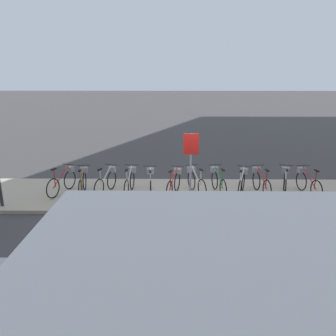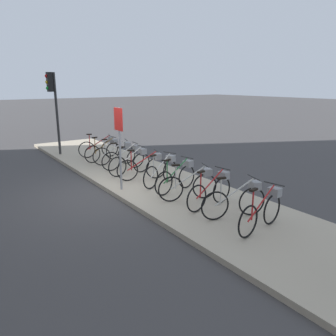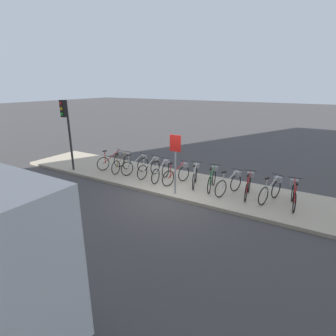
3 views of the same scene
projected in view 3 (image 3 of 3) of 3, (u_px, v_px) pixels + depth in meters
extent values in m
plane|color=#423F3F|center=(168.00, 198.00, 9.79)|extent=(120.00, 120.00, 0.00)
cube|color=#B7A88E|center=(186.00, 185.00, 10.98)|extent=(17.20, 2.96, 0.12)
torus|color=black|center=(103.00, 164.00, 12.53)|extent=(0.24, 0.63, 0.66)
torus|color=black|center=(120.00, 160.00, 13.09)|extent=(0.24, 0.63, 0.66)
cylinder|color=red|center=(111.00, 157.00, 12.73)|extent=(0.32, 0.88, 0.55)
cylinder|color=red|center=(105.00, 157.00, 12.52)|extent=(0.04, 0.04, 0.59)
cube|color=black|center=(105.00, 151.00, 12.43)|extent=(0.13, 0.21, 0.04)
cylinder|color=#262626|center=(119.00, 150.00, 12.92)|extent=(0.44, 0.17, 0.02)
cube|color=gray|center=(120.00, 153.00, 13.01)|extent=(0.29, 0.27, 0.18)
torus|color=black|center=(116.00, 168.00, 11.97)|extent=(0.11, 0.66, 0.66)
torus|color=black|center=(127.00, 162.00, 12.75)|extent=(0.11, 0.66, 0.66)
cylinder|color=olive|center=(121.00, 160.00, 12.28)|extent=(0.13, 0.91, 0.55)
cylinder|color=olive|center=(117.00, 161.00, 11.99)|extent=(0.04, 0.04, 0.59)
cube|color=black|center=(117.00, 154.00, 11.89)|extent=(0.09, 0.21, 0.04)
cylinder|color=#262626|center=(126.00, 151.00, 12.58)|extent=(0.46, 0.08, 0.02)
cube|color=gray|center=(127.00, 155.00, 12.68)|extent=(0.26, 0.23, 0.18)
torus|color=black|center=(127.00, 169.00, 11.80)|extent=(0.22, 0.64, 0.66)
torus|color=black|center=(143.00, 165.00, 12.38)|extent=(0.22, 0.64, 0.66)
cylinder|color=beige|center=(135.00, 161.00, 12.01)|extent=(0.29, 0.89, 0.55)
cylinder|color=beige|center=(129.00, 162.00, 11.79)|extent=(0.04, 0.04, 0.59)
cube|color=black|center=(129.00, 155.00, 11.69)|extent=(0.12, 0.21, 0.04)
cylinder|color=#262626|center=(143.00, 153.00, 12.21)|extent=(0.45, 0.15, 0.02)
cube|color=gray|center=(144.00, 157.00, 12.30)|extent=(0.29, 0.26, 0.18)
torus|color=black|center=(142.00, 172.00, 11.31)|extent=(0.09, 0.66, 0.66)
torus|color=black|center=(155.00, 167.00, 12.01)|extent=(0.09, 0.66, 0.66)
cylinder|color=beige|center=(149.00, 164.00, 11.58)|extent=(0.11, 0.91, 0.55)
cylinder|color=beige|center=(144.00, 165.00, 11.32)|extent=(0.03, 0.03, 0.59)
cube|color=black|center=(144.00, 158.00, 11.23)|extent=(0.09, 0.21, 0.04)
cylinder|color=#262626|center=(155.00, 156.00, 11.84)|extent=(0.46, 0.06, 0.02)
cube|color=gray|center=(156.00, 159.00, 11.93)|extent=(0.26, 0.22, 0.18)
torus|color=black|center=(155.00, 176.00, 10.82)|extent=(0.08, 0.66, 0.66)
torus|color=black|center=(166.00, 170.00, 11.58)|extent=(0.08, 0.66, 0.66)
cylinder|color=beige|center=(161.00, 167.00, 11.12)|extent=(0.09, 0.92, 0.55)
cylinder|color=beige|center=(157.00, 169.00, 10.83)|extent=(0.03, 0.03, 0.59)
cube|color=black|center=(157.00, 161.00, 10.74)|extent=(0.08, 0.20, 0.04)
cylinder|color=#262626|center=(166.00, 158.00, 11.41)|extent=(0.46, 0.05, 0.02)
cube|color=gray|center=(166.00, 162.00, 11.51)|extent=(0.25, 0.21, 0.18)
torus|color=black|center=(168.00, 178.00, 10.57)|extent=(0.22, 0.64, 0.66)
torus|color=black|center=(184.00, 174.00, 11.14)|extent=(0.22, 0.64, 0.66)
cylinder|color=red|center=(176.00, 170.00, 10.77)|extent=(0.30, 0.89, 0.55)
cylinder|color=red|center=(170.00, 171.00, 10.56)|extent=(0.04, 0.04, 0.59)
cube|color=black|center=(170.00, 163.00, 10.46)|extent=(0.12, 0.21, 0.04)
cylinder|color=#262626|center=(184.00, 161.00, 10.97)|extent=(0.45, 0.16, 0.02)
cube|color=gray|center=(185.00, 165.00, 11.06)|extent=(0.29, 0.26, 0.18)
torus|color=black|center=(193.00, 182.00, 10.20)|extent=(0.25, 0.63, 0.66)
torus|color=black|center=(196.00, 174.00, 11.04)|extent=(0.25, 0.63, 0.66)
cylinder|color=beige|center=(195.00, 172.00, 10.54)|extent=(0.33, 0.88, 0.55)
cylinder|color=beige|center=(194.00, 174.00, 10.23)|extent=(0.04, 0.04, 0.59)
cube|color=black|center=(194.00, 166.00, 10.13)|extent=(0.13, 0.21, 0.04)
cylinder|color=#262626|center=(196.00, 162.00, 10.87)|extent=(0.44, 0.17, 0.02)
cube|color=gray|center=(196.00, 166.00, 10.97)|extent=(0.29, 0.27, 0.18)
torus|color=black|center=(209.00, 185.00, 9.86)|extent=(0.15, 0.65, 0.66)
torus|color=black|center=(214.00, 178.00, 10.66)|extent=(0.15, 0.65, 0.66)
cylinder|color=#267238|center=(212.00, 175.00, 10.18)|extent=(0.20, 0.91, 0.55)
cylinder|color=#267238|center=(210.00, 177.00, 9.88)|extent=(0.04, 0.04, 0.59)
cube|color=black|center=(211.00, 169.00, 9.79)|extent=(0.10, 0.21, 0.04)
cylinder|color=#262626|center=(215.00, 165.00, 10.50)|extent=(0.46, 0.11, 0.02)
cube|color=gray|center=(215.00, 169.00, 10.60)|extent=(0.27, 0.24, 0.18)
torus|color=black|center=(221.00, 189.00, 9.52)|extent=(0.25, 0.63, 0.66)
torus|color=black|center=(236.00, 183.00, 10.07)|extent=(0.25, 0.63, 0.66)
cylinder|color=beige|center=(229.00, 179.00, 9.72)|extent=(0.33, 0.87, 0.55)
cylinder|color=beige|center=(223.00, 180.00, 9.51)|extent=(0.04, 0.04, 0.59)
cube|color=black|center=(224.00, 172.00, 9.41)|extent=(0.13, 0.21, 0.04)
cylinder|color=#262626|center=(237.00, 169.00, 9.90)|extent=(0.44, 0.17, 0.02)
cube|color=gray|center=(237.00, 174.00, 9.99)|extent=(0.29, 0.27, 0.18)
torus|color=black|center=(246.00, 193.00, 9.16)|extent=(0.12, 0.66, 0.66)
torus|color=black|center=(249.00, 184.00, 9.95)|extent=(0.12, 0.66, 0.66)
cylinder|color=red|center=(248.00, 182.00, 9.47)|extent=(0.15, 0.91, 0.55)
cylinder|color=red|center=(247.00, 184.00, 9.18)|extent=(0.04, 0.04, 0.59)
cube|color=black|center=(248.00, 175.00, 9.08)|extent=(0.10, 0.21, 0.04)
cylinder|color=#262626|center=(251.00, 170.00, 9.78)|extent=(0.46, 0.08, 0.02)
cube|color=gray|center=(250.00, 175.00, 9.88)|extent=(0.26, 0.23, 0.18)
torus|color=black|center=(263.00, 196.00, 8.90)|extent=(0.23, 0.64, 0.66)
torus|color=black|center=(276.00, 189.00, 9.47)|extent=(0.23, 0.64, 0.66)
cylinder|color=beige|center=(271.00, 186.00, 9.11)|extent=(0.30, 0.88, 0.55)
cylinder|color=beige|center=(266.00, 187.00, 8.89)|extent=(0.04, 0.04, 0.59)
cube|color=black|center=(267.00, 178.00, 8.79)|extent=(0.13, 0.21, 0.04)
cylinder|color=#262626|center=(278.00, 175.00, 9.30)|extent=(0.45, 0.16, 0.02)
cube|color=gray|center=(278.00, 179.00, 9.39)|extent=(0.29, 0.26, 0.18)
torus|color=black|center=(294.00, 203.00, 8.38)|extent=(0.14, 0.65, 0.66)
torus|color=black|center=(293.00, 193.00, 9.18)|extent=(0.14, 0.65, 0.66)
cylinder|color=red|center=(295.00, 190.00, 8.70)|extent=(0.18, 0.91, 0.55)
cylinder|color=red|center=(295.00, 193.00, 8.40)|extent=(0.04, 0.04, 0.59)
cube|color=black|center=(297.00, 184.00, 8.31)|extent=(0.10, 0.21, 0.04)
cylinder|color=#262626|center=(295.00, 178.00, 9.01)|extent=(0.46, 0.10, 0.02)
cube|color=gray|center=(294.00, 182.00, 9.11)|extent=(0.27, 0.24, 0.18)
cylinder|color=black|center=(65.00, 329.00, 4.04)|extent=(0.90, 0.22, 0.90)
cylinder|color=#2D2D2D|center=(70.00, 136.00, 12.26)|extent=(0.10, 0.10, 3.30)
cube|color=black|center=(63.00, 109.00, 11.73)|extent=(0.24, 0.20, 0.75)
sphere|color=red|center=(61.00, 104.00, 11.58)|extent=(0.14, 0.14, 0.14)
sphere|color=gold|center=(61.00, 109.00, 11.65)|extent=(0.14, 0.14, 0.14)
sphere|color=green|center=(62.00, 114.00, 11.72)|extent=(0.14, 0.14, 0.14)
cylinder|color=#99999E|center=(175.00, 165.00, 9.59)|extent=(0.06, 0.06, 2.25)
cube|color=red|center=(175.00, 143.00, 9.32)|extent=(0.44, 0.03, 0.60)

